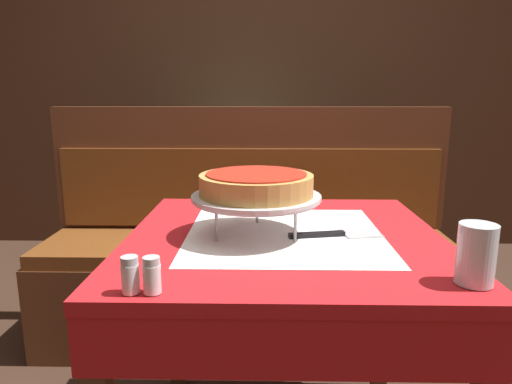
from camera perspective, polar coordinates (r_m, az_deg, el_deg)
The scene contains 11 objects.
dining_table_front at distance 1.25m, azimuth 3.53°, elevation -9.47°, with size 0.83×0.83×0.73m.
dining_table_rear at distance 2.85m, azimuth -2.19°, elevation 2.78°, with size 0.74×0.74×0.73m.
booth_bench at distance 2.07m, azimuth -0.94°, elevation -9.84°, with size 1.80×0.47×1.03m.
back_wall_panel at distance 3.30m, azimuth 2.13°, elevation 14.02°, with size 6.00×0.04×2.40m, color #4C2D1E.
pizza_pan_stand at distance 1.18m, azimuth 0.03°, elevation -0.83°, with size 0.34×0.34×0.11m.
deep_dish_pizza at distance 1.17m, azimuth 0.03°, elevation 1.02°, with size 0.29×0.29×0.06m.
pizza_server at distance 1.21m, azimuth 10.14°, elevation -5.21°, with size 0.25×0.10×0.01m.
water_glass_near at distance 0.98m, azimuth 25.82°, elevation -7.01°, with size 0.07×0.07×0.12m.
salt_shaker at distance 0.89m, azimuth -15.45°, elevation -9.97°, with size 0.03×0.03×0.07m.
pepper_shaker at distance 0.88m, azimuth -12.88°, elevation -10.12°, with size 0.03×0.03×0.07m.
condiment_caddy at distance 2.74m, azimuth -2.56°, elevation 5.19°, with size 0.15×0.15×0.15m.
Camera 1 is at (-0.05, -1.16, 1.09)m, focal length 32.00 mm.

